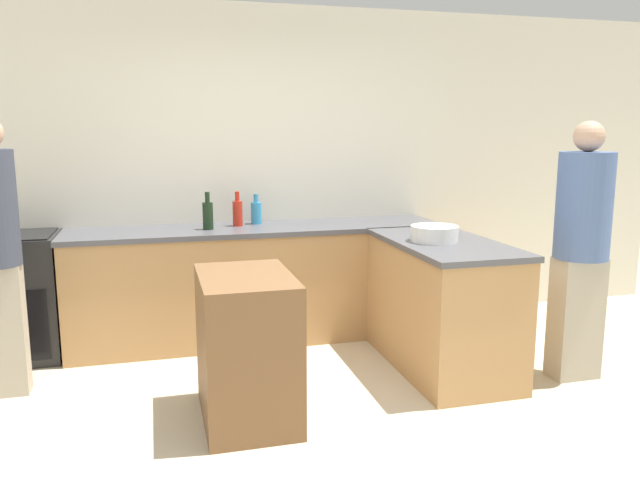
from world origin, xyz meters
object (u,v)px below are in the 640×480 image
(range_oven, at_px, (9,297))
(dish_soap_bottle, at_px, (256,212))
(mixing_bowl, at_px, (434,234))
(wine_bottle_dark, at_px, (208,215))
(island_table, at_px, (247,347))
(hot_sauce_bottle, at_px, (238,212))
(person_at_peninsula, at_px, (581,242))

(range_oven, height_order, dish_soap_bottle, dish_soap_bottle)
(mixing_bowl, bearing_deg, wine_bottle_dark, 147.50)
(island_table, relative_size, hot_sauce_bottle, 3.13)
(person_at_peninsula, bearing_deg, island_table, -179.11)
(dish_soap_bottle, bearing_deg, person_at_peninsula, -38.23)
(island_table, bearing_deg, hot_sauce_bottle, 83.92)
(mixing_bowl, relative_size, wine_bottle_dark, 1.13)
(dish_soap_bottle, bearing_deg, wine_bottle_dark, -154.99)
(wine_bottle_dark, relative_size, hot_sauce_bottle, 1.05)
(island_table, bearing_deg, mixing_bowl, 17.60)
(island_table, height_order, dish_soap_bottle, dish_soap_bottle)
(island_table, xyz_separation_m, person_at_peninsula, (2.27, 0.04, 0.51))
(mixing_bowl, xyz_separation_m, wine_bottle_dark, (-1.47, 0.94, 0.06))
(island_table, height_order, hot_sauce_bottle, hot_sauce_bottle)
(range_oven, xyz_separation_m, wine_bottle_dark, (1.47, -0.06, 0.57))
(mixing_bowl, height_order, dish_soap_bottle, dish_soap_bottle)
(person_at_peninsula, bearing_deg, dish_soap_bottle, 141.77)
(range_oven, relative_size, hot_sauce_bottle, 3.37)
(person_at_peninsula, bearing_deg, range_oven, 159.82)
(island_table, distance_m, wine_bottle_dark, 1.51)
(hot_sauce_bottle, distance_m, person_at_peninsula, 2.56)
(mixing_bowl, height_order, hot_sauce_bottle, hot_sauce_bottle)
(island_table, height_order, person_at_peninsula, person_at_peninsula)
(island_table, xyz_separation_m, hot_sauce_bottle, (0.16, 1.49, 0.60))
(hot_sauce_bottle, distance_m, dish_soap_bottle, 0.18)
(range_oven, height_order, mixing_bowl, mixing_bowl)
(mixing_bowl, bearing_deg, island_table, -162.40)
(range_oven, relative_size, dish_soap_bottle, 3.82)
(dish_soap_bottle, bearing_deg, range_oven, -176.13)
(island_table, height_order, mixing_bowl, mixing_bowl)
(dish_soap_bottle, distance_m, person_at_peninsula, 2.48)
(range_oven, xyz_separation_m, person_at_peninsula, (3.82, -1.41, 0.48))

